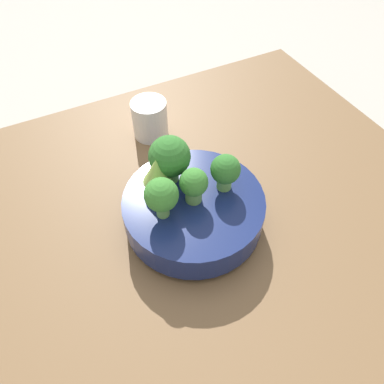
# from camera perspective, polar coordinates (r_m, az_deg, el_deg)

# --- Properties ---
(ground_plane) EXTENTS (6.00, 6.00, 0.00)m
(ground_plane) POSITION_cam_1_polar(r_m,az_deg,el_deg) (0.70, -0.46, -5.85)
(ground_plane) COLOR #ADA89E
(table) EXTENTS (0.97, 0.80, 0.05)m
(table) POSITION_cam_1_polar(r_m,az_deg,el_deg) (0.68, -0.47, -4.76)
(table) COLOR brown
(table) RESTS_ON ground_plane
(bowl) EXTENTS (0.23, 0.23, 0.07)m
(bowl) POSITION_cam_1_polar(r_m,az_deg,el_deg) (0.62, 0.00, -2.82)
(bowl) COLOR navy
(bowl) RESTS_ON table
(romanesco_piece_near) EXTENTS (0.05, 0.05, 0.07)m
(romanesco_piece_near) POSITION_cam_1_polar(r_m,az_deg,el_deg) (0.59, -5.41, 2.96)
(romanesco_piece_near) COLOR #7AB256
(romanesco_piece_near) RESTS_ON bowl
(broccoli_floret_left) EXTENTS (0.05, 0.05, 0.07)m
(broccoli_floret_left) POSITION_cam_1_polar(r_m,az_deg,el_deg) (0.59, 5.11, 3.25)
(broccoli_floret_left) COLOR #6BA34C
(broccoli_floret_left) RESTS_ON bowl
(broccoli_floret_front) EXTENTS (0.07, 0.07, 0.09)m
(broccoli_floret_front) POSITION_cam_1_polar(r_m,az_deg,el_deg) (0.60, -3.44, 5.27)
(broccoli_floret_front) COLOR #609347
(broccoli_floret_front) RESTS_ON bowl
(broccoli_floret_right) EXTENTS (0.05, 0.05, 0.07)m
(broccoli_floret_right) POSITION_cam_1_polar(r_m,az_deg,el_deg) (0.55, -4.68, -0.59)
(broccoli_floret_right) COLOR #6BA34C
(broccoli_floret_right) RESTS_ON bowl
(broccoli_floret_center) EXTENTS (0.05, 0.05, 0.06)m
(broccoli_floret_center) POSITION_cam_1_polar(r_m,az_deg,el_deg) (0.57, 0.00, 1.08)
(broccoli_floret_center) COLOR #609347
(broccoli_floret_center) RESTS_ON bowl
(cup) EXTENTS (0.07, 0.07, 0.08)m
(cup) POSITION_cam_1_polar(r_m,az_deg,el_deg) (0.79, -6.44, 11.01)
(cup) COLOR silver
(cup) RESTS_ON table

